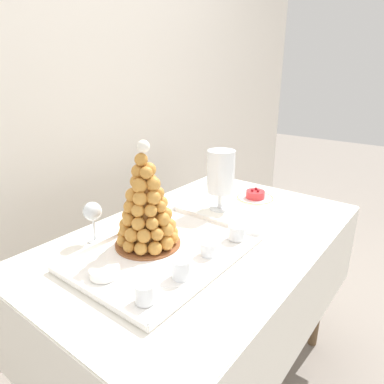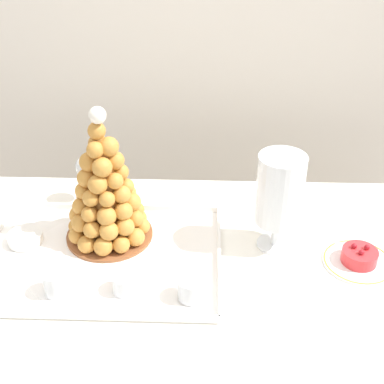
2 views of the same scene
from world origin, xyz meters
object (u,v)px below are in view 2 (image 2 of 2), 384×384
Objects in this scene: dessert_cup_mid_left at (56,284)px; serving_tray at (102,257)px; fruit_tart_plate at (359,259)px; dessert_cup_mid_right at (191,289)px; macaron_goblet at (280,191)px; croquembouche at (105,190)px; wine_glass at (87,168)px; dessert_cup_centre at (125,284)px; creme_brulee_ramekin at (25,237)px.

serving_tray is at bearing 59.55° from dessert_cup_mid_left.
serving_tray is 3.42× the size of fruit_tart_plate.
macaron_goblet is at bearing 44.75° from dessert_cup_mid_right.
dessert_cup_mid_right is at bearing -0.80° from dessert_cup_mid_left.
macaron_goblet is at bearing -1.88° from croquembouche.
wine_glass is at bearing 159.45° from macaron_goblet.
serving_tray is 2.28× the size of macaron_goblet.
fruit_tart_plate is (0.73, 0.14, -0.02)m from dessert_cup_mid_left.
dessert_cup_centre is 0.95× the size of dessert_cup_mid_right.
croquembouche reaches higher than dessert_cup_mid_left.
wine_glass is (-0.00, 0.40, 0.07)m from dessert_cup_mid_left.
fruit_tart_plate reaches higher than creme_brulee_ramekin.
macaron_goblet reaches higher than creme_brulee_ramekin.
macaron_goblet is at bearing 28.10° from dessert_cup_centre.
dessert_cup_mid_right is 0.34× the size of fruit_tart_plate.
dessert_cup_mid_left is at bearing -158.46° from macaron_goblet.
dessert_cup_mid_left is 0.34× the size of fruit_tart_plate.
dessert_cup_centre is 0.63× the size of creme_brulee_ramekin.
macaron_goblet is 0.27m from fruit_tart_plate.
wine_glass is (0.13, 0.22, 0.09)m from creme_brulee_ramekin.
croquembouche is 2.49× the size of wine_glass.
wine_glass is at bearing 58.81° from creme_brulee_ramekin.
serving_tray is 0.22m from creme_brulee_ramekin.
croquembouche is 6.12× the size of dessert_cup_mid_right.
dessert_cup_mid_left reaches higher than dessert_cup_centre.
serving_tray is 0.27m from dessert_cup_mid_right.
fruit_tart_plate is at bearing 10.85° from dessert_cup_mid_left.
fruit_tart_plate is (0.64, -0.08, -0.14)m from croquembouche.
croquembouche reaches higher than fruit_tart_plate.
wine_glass reaches higher than dessert_cup_mid_right.
macaron_goblet is 0.57m from wine_glass.
dessert_cup_centre is (0.16, 0.01, -0.01)m from dessert_cup_mid_left.
wine_glass is (-0.31, 0.41, 0.08)m from dessert_cup_mid_right.
dessert_cup_centre is at bearing -167.32° from fruit_tart_plate.
dessert_cup_mid_right is (0.23, -0.23, -0.12)m from croquembouche.
macaron_goblet is at bearing 21.54° from dessert_cup_mid_left.
wine_glass reaches higher than serving_tray.
fruit_tart_plate is (0.65, 0.01, 0.01)m from serving_tray.
dessert_cup_mid_left reaches higher than creme_brulee_ramekin.
fruit_tart_plate is at bearing -19.88° from wine_glass.
creme_brulee_ramekin is (-0.29, 0.18, -0.01)m from dessert_cup_centre.
croquembouche is at bearing 68.87° from dessert_cup_mid_left.
dessert_cup_mid_right is at bearing -5.72° from dessert_cup_centre.
croquembouche is 0.25m from dessert_cup_centre.
serving_tray is 0.30m from wine_glass.
macaron_goblet is (0.37, 0.20, 0.14)m from dessert_cup_centre.
dessert_cup_mid_right is at bearing -45.00° from croquembouche.
fruit_tart_plate is 1.18× the size of wine_glass.
dessert_cup_mid_left is 0.41m from wine_glass.
creme_brulee_ramekin is 0.67m from macaron_goblet.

